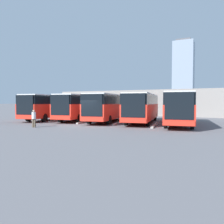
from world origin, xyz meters
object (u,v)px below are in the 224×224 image
bus_3 (81,106)px  bus_4 (51,106)px  bus_2 (108,107)px  bus_0 (179,107)px  bus_1 (142,107)px  pedestrian (34,118)px

bus_3 → bus_4: size_ratio=1.00×
bus_2 → bus_3: 4.12m
bus_3 → bus_0: bearing=167.5°
bus_0 → bus_1: (4.10, -0.83, 0.00)m
bus_4 → pedestrian: bearing=112.4°
bus_1 → bus_3: bearing=-8.9°
bus_3 → pedestrian: bus_3 is taller
bus_2 → bus_4: bearing=-4.4°
bus_1 → pedestrian: size_ratio=6.76×
bus_1 → pedestrian: (7.70, 8.61, -0.94)m
pedestrian → bus_2: bearing=58.5°
bus_1 → bus_3: 8.19m
bus_4 → pedestrian: size_ratio=6.76×
bus_0 → bus_3: 12.33m
bus_1 → bus_2: (4.10, 0.31, 0.00)m
bus_1 → bus_2: bearing=-3.9°
bus_4 → bus_2: bearing=175.6°
bus_0 → bus_1: same height
bus_4 → pedestrian: 9.07m
bus_2 → bus_3: size_ratio=1.00×
pedestrian → bus_3: bearing=85.2°
bus_3 → bus_4: bearing=4.7°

